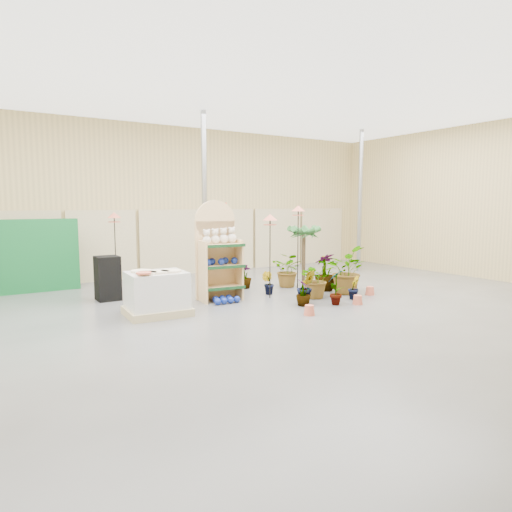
{
  "coord_description": "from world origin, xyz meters",
  "views": [
    {
      "loc": [
        -5.15,
        -7.13,
        2.17
      ],
      "look_at": [
        0.3,
        1.5,
        1.0
      ],
      "focal_mm": 32.0,
      "sensor_mm": 36.0,
      "label": 1
    }
  ],
  "objects": [
    {
      "name": "gazing_balls_shelf",
      "position": [
        -0.41,
        1.88,
        0.89
      ],
      "size": [
        0.83,
        0.28,
        0.16
      ],
      "color": "navy",
      "rests_on": "display_shelf"
    },
    {
      "name": "bird_table_right",
      "position": [
        1.78,
        1.88,
        1.98
      ],
      "size": [
        0.34,
        0.34,
        2.13
      ],
      "color": "black",
      "rests_on": "ground"
    },
    {
      "name": "potted_plant_10",
      "position": [
        2.52,
        0.98,
        0.57
      ],
      "size": [
        1.32,
        1.35,
        1.14
      ],
      "primitive_type": "imported",
      "rotation": [
        0.0,
        0.0,
        0.93
      ],
      "color": "#245924",
      "rests_on": "ground"
    },
    {
      "name": "potted_plant_9",
      "position": [
        2.21,
        0.35,
        0.27
      ],
      "size": [
        0.38,
        0.36,
        0.53
      ],
      "primitive_type": "imported",
      "rotation": [
        0.0,
        0.0,
        0.62
      ],
      "color": "#245924",
      "rests_on": "ground"
    },
    {
      "name": "charcoal_planters",
      "position": [
        -2.56,
        3.26,
        0.5
      ],
      "size": [
        0.5,
        0.5,
        1.0
      ],
      "color": "black",
      "rests_on": "ground"
    },
    {
      "name": "trellis_stock",
      "position": [
        -3.8,
        5.2,
        0.9
      ],
      "size": [
        2.0,
        0.3,
        1.8
      ],
      "primitive_type": "cube",
      "color": "#0E5926",
      "rests_on": "ground"
    },
    {
      "name": "potted_plant_3",
      "position": [
        2.36,
        1.51,
        0.47
      ],
      "size": [
        0.57,
        0.57,
        0.94
      ],
      "primitive_type": "imported",
      "rotation": [
        0.0,
        0.0,
        3.22
      ],
      "color": "#245924",
      "rests_on": "ground"
    },
    {
      "name": "potted_plant_8",
      "position": [
        1.48,
        0.13,
        0.41
      ],
      "size": [
        0.52,
        0.46,
        0.82
      ],
      "primitive_type": "imported",
      "rotation": [
        0.0,
        0.0,
        3.63
      ],
      "color": "#245924",
      "rests_on": "ground"
    },
    {
      "name": "potted_plant_1",
      "position": [
        1.02,
        0.58,
        0.37
      ],
      "size": [
        0.49,
        0.44,
        0.75
      ],
      "primitive_type": "imported",
      "rotation": [
        0.0,
        0.0,
        5.96
      ],
      "color": "#245924",
      "rests_on": "ground"
    },
    {
      "name": "potted_plant_7",
      "position": [
        0.82,
        0.43,
        0.29
      ],
      "size": [
        0.41,
        0.41,
        0.57
      ],
      "primitive_type": "imported",
      "rotation": [
        0.0,
        0.0,
        1.24
      ],
      "color": "#245924",
      "rests_on": "ground"
    },
    {
      "name": "bird_table_back",
      "position": [
        -2.06,
        4.39,
        1.82
      ],
      "size": [
        0.34,
        0.34,
        1.96
      ],
      "color": "black",
      "rests_on": "ground"
    },
    {
      "name": "potted_plant_5",
      "position": [
        0.87,
        1.87,
        0.27
      ],
      "size": [
        0.36,
        0.38,
        0.55
      ],
      "primitive_type": "imported",
      "rotation": [
        0.0,
        0.0,
        2.07
      ],
      "color": "#245924",
      "rests_on": "ground"
    },
    {
      "name": "bird_table_front",
      "position": [
        0.65,
        1.45,
        1.8
      ],
      "size": [
        0.34,
        0.34,
        1.94
      ],
      "color": "black",
      "rests_on": "ground"
    },
    {
      "name": "room",
      "position": [
        0.0,
        0.91,
        2.21
      ],
      "size": [
        15.2,
        12.1,
        4.7
      ],
      "color": "#4F4F4F",
      "rests_on": "ground"
    },
    {
      "name": "display_shelf",
      "position": [
        -0.41,
        2.01,
        1.03
      ],
      "size": [
        1.0,
        0.7,
        2.26
      ],
      "rotation": [
        0.0,
        0.0,
        -0.11
      ],
      "color": "tan",
      "rests_on": "ground"
    },
    {
      "name": "teddy_bears",
      "position": [
        -0.38,
        1.91,
        1.43
      ],
      "size": [
        0.83,
        0.22,
        0.36
      ],
      "color": "beige",
      "rests_on": "display_shelf"
    },
    {
      "name": "potted_plant_2",
      "position": [
        1.59,
        0.93,
        0.45
      ],
      "size": [
        0.97,
        0.9,
        0.91
      ],
      "primitive_type": "imported",
      "rotation": [
        0.0,
        0.0,
        6.02
      ],
      "color": "#245924",
      "rests_on": "ground"
    },
    {
      "name": "palm",
      "position": [
        2.62,
        2.71,
        1.42
      ],
      "size": [
        0.7,
        0.7,
        1.67
      ],
      "color": "#40301D",
      "rests_on": "ground"
    },
    {
      "name": "pallet_stack",
      "position": [
        -2.11,
        1.32,
        0.42
      ],
      "size": [
        1.25,
        1.07,
        0.89
      ],
      "rotation": [
        0.0,
        0.0,
        -0.06
      ],
      "color": "tan",
      "rests_on": "ground"
    },
    {
      "name": "potted_plant_6",
      "position": [
        1.87,
        2.39,
        0.45
      ],
      "size": [
        1.0,
        1.04,
        0.9
      ],
      "primitive_type": "imported",
      "rotation": [
        0.0,
        0.0,
        5.2
      ],
      "color": "#245924",
      "rests_on": "ground"
    },
    {
      "name": "offer_sign",
      "position": [
        0.1,
        2.98,
        1.57
      ],
      "size": [
        0.5,
        0.08,
        2.2
      ],
      "color": "gray",
      "rests_on": "ground"
    },
    {
      "name": "gazing_balls_floor",
      "position": [
        -0.47,
        1.55,
        0.07
      ],
      "size": [
        0.63,
        0.39,
        0.15
      ],
      "color": "navy",
      "rests_on": "ground"
    },
    {
      "name": "potted_plant_11",
      "position": [
        0.8,
        2.84,
        0.32
      ],
      "size": [
        0.5,
        0.5,
        0.64
      ],
      "primitive_type": "imported",
      "rotation": [
        0.0,
        0.0,
        2.16
      ],
      "color": "#245924",
      "rests_on": "ground"
    }
  ]
}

